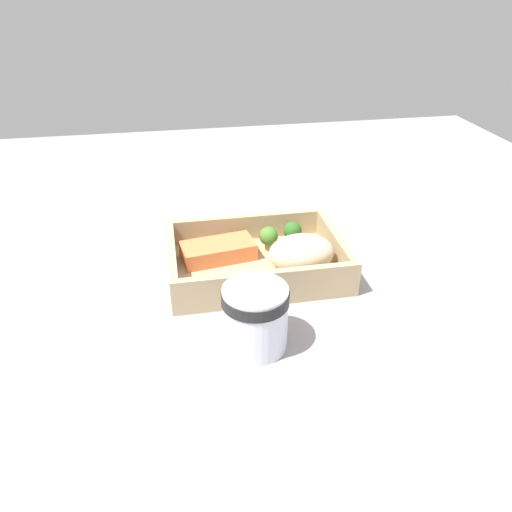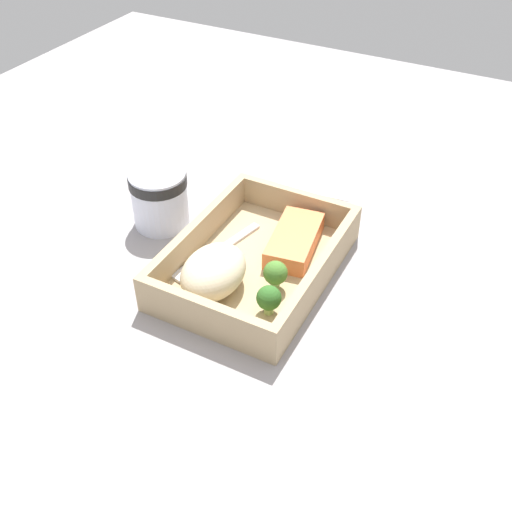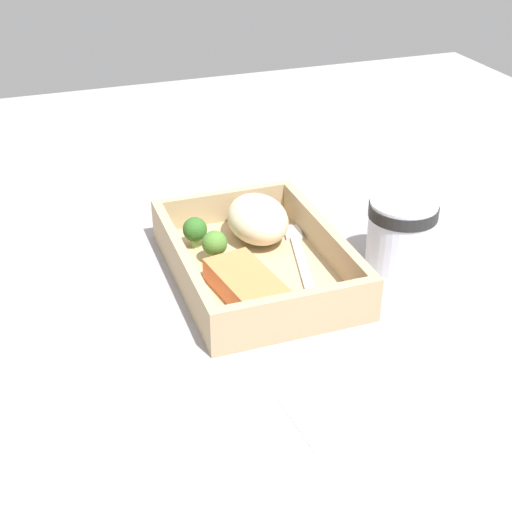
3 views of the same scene
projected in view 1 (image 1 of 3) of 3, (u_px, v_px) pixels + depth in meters
The scene contains 10 objects.
ground_plane at pixel (256, 276), 79.54cm from camera, with size 160.00×160.00×2.00cm, color gray.
takeout_tray at pixel (256, 267), 78.72cm from camera, with size 26.95×19.20×1.20cm, color tan.
tray_rim at pixel (256, 253), 77.35cm from camera, with size 26.95×19.20×4.20cm.
salmon_fillet at pixel (218, 251), 79.42cm from camera, with size 11.49×5.65×2.67cm, color #F27B45.
mashed_potatoes at pixel (301, 253), 75.87cm from camera, with size 10.12×7.47×5.58cm, color beige.
broccoli_floret_1 at pixel (292, 231), 83.05cm from camera, with size 3.08×3.08×3.96cm.
broccoli_floret_2 at pixel (269, 237), 81.25cm from camera, with size 3.10×3.10×4.07cm.
fork at pixel (271, 283), 73.38cm from camera, with size 15.73×5.43×0.44cm.
paper_cup at pixel (255, 315), 61.29cm from camera, with size 8.32×8.32×8.58cm.
receipt_slip at pixel (94, 290), 74.21cm from camera, with size 7.77×12.44×0.24cm, color white.
Camera 1 is at (-12.18, -65.79, 42.13)cm, focal length 35.00 mm.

